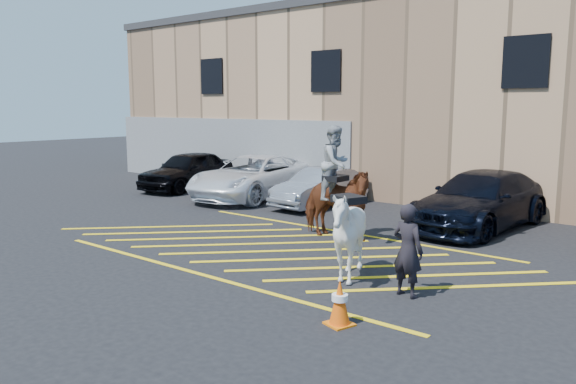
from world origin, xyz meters
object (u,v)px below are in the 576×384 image
Objects in this scene: handler at (408,250)px; saddled_white at (348,235)px; car_white_pickup at (254,177)px; mounted_bay at (335,194)px; traffic_cone at (340,302)px; car_blue_suv at (480,200)px; car_silver_sedan at (320,188)px; car_black_suv at (188,170)px.

handler is 1.32m from saddled_white.
car_white_pickup is 6.88m from mounted_bay.
traffic_cone is (9.18, -8.12, -0.41)m from car_white_pickup.
car_blue_suv is (8.31, 0.16, -0.00)m from car_white_pickup.
mounted_bay is (3.02, -3.56, 0.52)m from car_silver_sedan.
saddled_white is (2.11, -2.68, -0.26)m from mounted_bay.
car_white_pickup is 11.26m from handler.
car_white_pickup is 8.31m from car_blue_suv.
traffic_cone is at bearing -40.12° from car_black_suv.
car_blue_suv is 2.64× the size of saddled_white.
car_white_pickup is 1.45× the size of car_silver_sedan.
saddled_white is 2.34m from traffic_cone.
traffic_cone is (0.87, -8.28, -0.41)m from car_blue_suv.
car_blue_suv is 3.19× the size of handler.
car_black_suv is 14.37m from handler.
car_black_suv is 6.19× the size of traffic_cone.
car_black_suv is 1.17× the size of car_silver_sedan.
saddled_white is 2.77× the size of traffic_cone.
car_blue_suv is 8.33m from traffic_cone.
handler is 4.43m from mounted_bay.
car_blue_suv reaches higher than traffic_cone.
car_blue_suv is (5.39, 0.06, 0.14)m from car_silver_sedan.
car_blue_suv is at bearing -70.88° from handler.
car_blue_suv is 6.50m from handler.
car_white_pickup reaches higher than car_silver_sedan.
car_silver_sedan is at bearing -173.49° from car_blue_suv.
saddled_white is at bearing -48.25° from car_silver_sedan.
mounted_bay is at bearing -36.81° from car_white_pickup.
handler is at bearing -40.27° from car_white_pickup.
car_blue_suv is 1.86× the size of mounted_bay.
car_blue_suv is 7.31× the size of traffic_cone.
traffic_cone is at bearing -55.10° from mounted_bay.
mounted_bay is at bearing -117.39° from car_blue_suv.
handler is (6.45, -6.35, 0.20)m from car_silver_sedan.
car_black_suv is 0.85× the size of car_blue_suv.
handler is at bearing -39.10° from mounted_bay.
saddled_white is (-0.26, -6.30, 0.13)m from car_blue_suv.
handler is (12.94, -6.24, 0.07)m from car_black_suv.
car_black_suv is 6.50m from car_silver_sedan.
car_black_suv reaches higher than car_silver_sedan.
car_white_pickup is at bearing -7.55° from car_black_suv.
mounted_bay is 3.42m from saddled_white.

